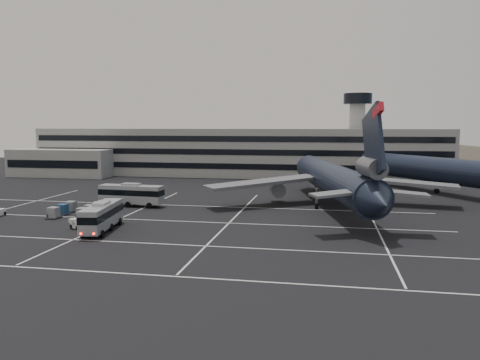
# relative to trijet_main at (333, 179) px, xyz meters

# --- Properties ---
(ground) EXTENTS (260.00, 260.00, 0.00)m
(ground) POSITION_rel_trijet_main_xyz_m (-27.78, -20.97, -5.25)
(ground) COLOR black
(ground) RESTS_ON ground
(lane_markings) EXTENTS (90.00, 55.62, 0.01)m
(lane_markings) POSITION_rel_trijet_main_xyz_m (-26.83, -20.24, -5.24)
(lane_markings) COLOR silver
(lane_markings) RESTS_ON ground
(terminal) EXTENTS (125.00, 26.00, 24.00)m
(terminal) POSITION_rel_trijet_main_xyz_m (-30.73, 50.18, 1.68)
(terminal) COLOR gray
(terminal) RESTS_ON ground
(hills) EXTENTS (352.00, 180.00, 44.00)m
(hills) POSITION_rel_trijet_main_xyz_m (-9.79, 149.03, -17.32)
(hills) COLOR #38332B
(hills) RESTS_ON ground
(trijet_main) EXTENTS (46.36, 57.26, 18.08)m
(trijet_main) POSITION_rel_trijet_main_xyz_m (0.00, 0.00, 0.00)
(trijet_main) COLOR black
(trijet_main) RESTS_ON ground
(trijet_far) EXTENTS (37.87, 50.76, 18.08)m
(trijet_far) POSITION_rel_trijet_main_xyz_m (23.44, 21.75, 0.18)
(trijet_far) COLOR black
(trijet_far) RESTS_ON ground
(bus_near) EXTENTS (4.44, 12.06, 4.16)m
(bus_near) POSITION_rel_trijet_main_xyz_m (-32.46, -25.41, -2.97)
(bus_near) COLOR #A0A4A8
(bus_near) RESTS_ON ground
(bus_far) EXTENTS (12.34, 3.78, 4.30)m
(bus_far) POSITION_rel_trijet_main_xyz_m (-36.73, -5.39, -2.90)
(bus_far) COLOR #A0A4A8
(bus_far) RESTS_ON ground
(tug_b) EXTENTS (2.72, 2.45, 1.51)m
(tug_b) POSITION_rel_trijet_main_xyz_m (-36.53, -24.76, -4.58)
(tug_b) COLOR silver
(tug_b) RESTS_ON ground
(uld_cluster) EXTENTS (7.32, 8.51, 1.82)m
(uld_cluster) POSITION_rel_trijet_main_xyz_m (-42.13, -15.43, -4.36)
(uld_cluster) COLOR #2D2D30
(uld_cluster) RESTS_ON ground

